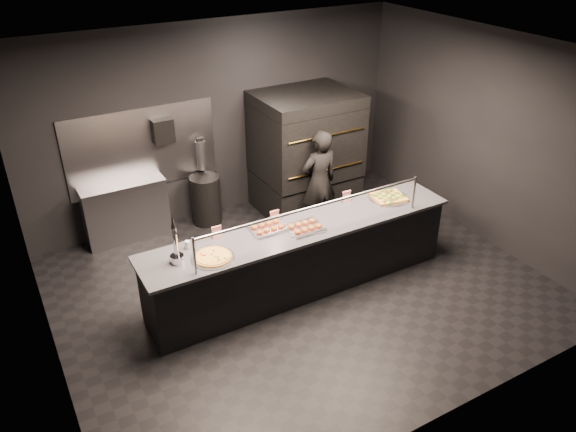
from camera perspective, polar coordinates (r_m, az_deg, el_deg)
The scene contains 15 objects.
room at distance 6.66m, azimuth 1.07°, elevation 3.36°, with size 6.04×6.00×3.00m.
service_counter at distance 7.15m, azimuth 1.35°, elevation -4.21°, with size 4.10×0.78×1.37m.
pizza_oven at distance 8.90m, azimuth 1.77°, elevation 6.52°, with size 1.50×1.23×1.91m.
prep_shelf at distance 8.54m, azimuth -16.11°, elevation 0.42°, with size 1.20×0.35×0.90m, color #99999E.
towel_dispenser at distance 8.31m, azimuth -12.62°, elevation 8.45°, with size 0.30×0.20×0.35m, color black.
fire_extinguisher at distance 8.66m, azimuth -8.84°, elevation 6.17°, with size 0.14×0.14×0.51m.
beer_tap at distance 6.27m, azimuth -11.30°, elevation -3.33°, with size 0.15×0.22×0.59m.
round_pizza at distance 6.35m, azimuth -7.65°, elevation -4.16°, with size 0.49×0.49×0.03m.
slider_tray_a at distance 6.83m, azimuth -2.06°, elevation -1.20°, with size 0.46×0.36×0.07m.
slider_tray_b at distance 6.84m, azimuth 1.73°, elevation -1.15°, with size 0.49×0.41×0.07m.
square_pizza at distance 7.67m, azimuth 10.18°, elevation 1.90°, with size 0.54×0.54×0.05m.
condiment_jar at distance 6.56m, azimuth -9.94°, elevation -2.85°, with size 0.15×0.06×0.10m.
tent_cards at distance 7.03m, azimuth -0.64°, elevation 0.22°, with size 1.99×0.04×0.15m.
trash_bin at distance 8.78m, azimuth -8.33°, elevation 1.66°, with size 0.46×0.46×0.77m, color black.
worker at distance 8.31m, azimuth 3.18°, elevation 3.49°, with size 0.58×0.38×1.59m, color black.
Camera 1 is at (-3.09, -5.10, 4.41)m, focal length 35.00 mm.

